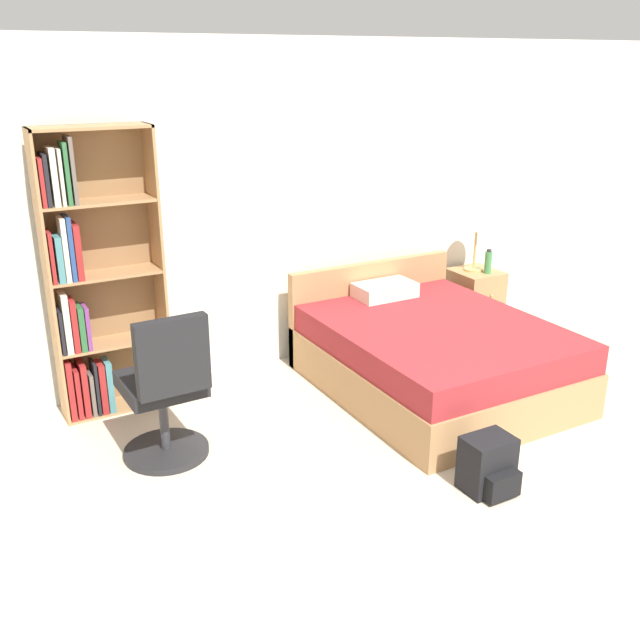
{
  "coord_description": "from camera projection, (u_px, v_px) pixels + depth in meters",
  "views": [
    {
      "loc": [
        -2.5,
        -1.92,
        2.44
      ],
      "look_at": [
        -0.35,
        1.98,
        0.8
      ],
      "focal_mm": 40.0,
      "sensor_mm": 36.0,
      "label": 1
    }
  ],
  "objects": [
    {
      "name": "ground_plane",
      "position": [
        574.0,
        578.0,
        3.55
      ],
      "size": [
        14.0,
        14.0,
        0.0
      ],
      "primitive_type": "plane",
      "color": "beige"
    },
    {
      "name": "wall_back",
      "position": [
        284.0,
        208.0,
        5.76
      ],
      "size": [
        9.0,
        0.06,
        2.6
      ],
      "color": "silver",
      "rests_on": "ground_plane"
    },
    {
      "name": "bookshelf",
      "position": [
        90.0,
        285.0,
        4.92
      ],
      "size": [
        0.78,
        0.28,
        2.03
      ],
      "color": "#AD7F51",
      "rests_on": "ground_plane"
    },
    {
      "name": "bed",
      "position": [
        431.0,
        353.0,
        5.52
      ],
      "size": [
        1.55,
        1.93,
        0.81
      ],
      "color": "#AD7F51",
      "rests_on": "ground_plane"
    },
    {
      "name": "office_chair",
      "position": [
        166.0,
        393.0,
        4.44
      ],
      "size": [
        0.55,
        0.6,
        1.03
      ],
      "color": "#232326",
      "rests_on": "ground_plane"
    },
    {
      "name": "nightstand",
      "position": [
        474.0,
        301.0,
        6.67
      ],
      "size": [
        0.4,
        0.45,
        0.59
      ],
      "color": "#AD7F51",
      "rests_on": "ground_plane"
    },
    {
      "name": "table_lamp",
      "position": [
        477.0,
        223.0,
        6.43
      ],
      "size": [
        0.26,
        0.26,
        0.56
      ],
      "color": "tan",
      "rests_on": "nightstand"
    },
    {
      "name": "water_bottle",
      "position": [
        488.0,
        262.0,
        6.46
      ],
      "size": [
        0.06,
        0.06,
        0.22
      ],
      "color": "#3F8C4C",
      "rests_on": "nightstand"
    },
    {
      "name": "backpack_black",
      "position": [
        489.0,
        466.0,
        4.23
      ],
      "size": [
        0.3,
        0.29,
        0.34
      ],
      "color": "black",
      "rests_on": "ground_plane"
    }
  ]
}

